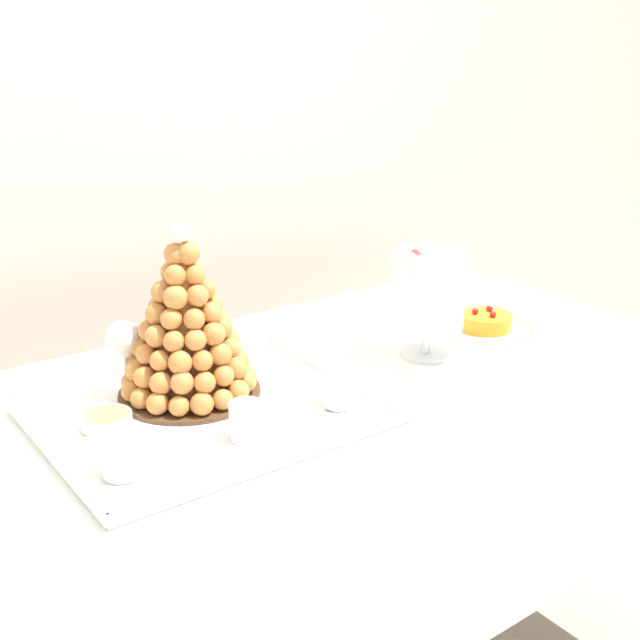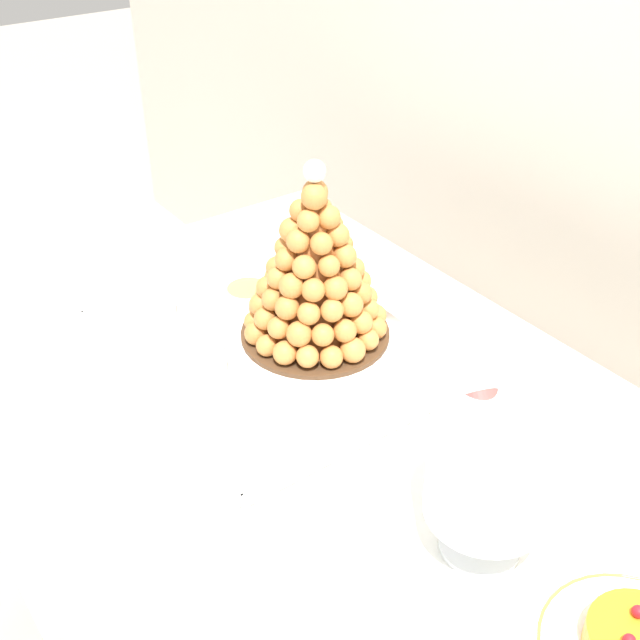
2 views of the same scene
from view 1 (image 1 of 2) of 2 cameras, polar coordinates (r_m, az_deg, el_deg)
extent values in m
cube|color=silver|center=(2.05, -13.11, 16.51)|extent=(4.80, 0.10, 2.50)
cylinder|color=brown|center=(2.26, 9.57, -6.50)|extent=(0.04, 0.04, 0.72)
cube|color=brown|center=(1.47, 1.64, -5.11)|extent=(1.45, 0.81, 0.02)
cube|color=white|center=(1.46, 1.64, -4.70)|extent=(1.51, 0.87, 0.00)
cube|color=white|center=(1.25, 14.34, -16.07)|extent=(1.51, 0.01, 0.23)
cube|color=white|center=(1.84, -6.71, -3.56)|extent=(1.51, 0.01, 0.23)
cube|color=white|center=(2.02, 18.72, -2.33)|extent=(0.01, 0.87, 0.23)
cube|color=white|center=(1.35, -8.01, -6.77)|extent=(0.52, 0.43, 0.01)
cube|color=white|center=(1.18, -2.97, -10.01)|extent=(0.52, 0.01, 0.02)
cube|color=white|center=(1.52, -11.91, -3.41)|extent=(0.52, 0.01, 0.02)
cube|color=white|center=(1.26, -18.69, -9.11)|extent=(0.01, 0.43, 0.02)
cube|color=white|center=(1.47, 0.96, -3.74)|extent=(0.01, 0.43, 0.02)
cylinder|color=white|center=(1.35, -8.02, -6.61)|extent=(0.39, 0.39, 0.00)
cylinder|color=#4C331E|center=(1.42, -9.28, -5.13)|extent=(0.25, 0.25, 0.01)
cone|color=#AF6A33|center=(1.37, -9.58, -0.02)|extent=(0.17, 0.17, 0.26)
sphere|color=#D08642|center=(1.45, -5.81, -3.35)|extent=(0.04, 0.04, 0.04)
sphere|color=#D08642|center=(1.48, -6.76, -2.93)|extent=(0.03, 0.03, 0.03)
sphere|color=#CB813E|center=(1.49, -8.00, -2.75)|extent=(0.04, 0.04, 0.04)
sphere|color=#D08742|center=(1.50, -9.40, -2.74)|extent=(0.04, 0.04, 0.04)
sphere|color=#D28943|center=(1.49, -10.79, -2.87)|extent=(0.03, 0.03, 0.03)
sphere|color=#D28943|center=(1.48, -12.01, -3.26)|extent=(0.03, 0.03, 0.03)
sphere|color=#D08742|center=(1.45, -12.91, -3.82)|extent=(0.04, 0.04, 0.04)
sphere|color=#D08642|center=(1.42, -13.38, -4.35)|extent=(0.03, 0.03, 0.03)
sphere|color=#D18843|center=(1.39, -13.31, -4.99)|extent=(0.04, 0.04, 0.04)
sphere|color=#CF8541|center=(1.36, -12.69, -5.50)|extent=(0.04, 0.04, 0.04)
sphere|color=#CB803E|center=(1.33, -11.55, -5.88)|extent=(0.04, 0.04, 0.04)
sphere|color=#CC823F|center=(1.32, -10.06, -6.09)|extent=(0.03, 0.03, 0.03)
sphere|color=#CB803E|center=(1.32, -8.45, -5.96)|extent=(0.04, 0.04, 0.04)
sphere|color=#CD833F|center=(1.33, -6.98, -5.68)|extent=(0.04, 0.04, 0.04)
sphere|color=#CF8541|center=(1.35, -5.89, -5.08)|extent=(0.04, 0.04, 0.04)
sphere|color=#D28943|center=(1.38, -5.31, -4.43)|extent=(0.04, 0.04, 0.04)
sphere|color=#CD823F|center=(1.42, -5.29, -3.94)|extent=(0.04, 0.04, 0.04)
sphere|color=#D18742|center=(1.46, -7.07, -2.04)|extent=(0.04, 0.04, 0.04)
sphere|color=#D18742|center=(1.47, -8.32, -1.75)|extent=(0.03, 0.03, 0.03)
sphere|color=#D28843|center=(1.48, -9.73, -1.75)|extent=(0.04, 0.04, 0.04)
sphere|color=#CE8340|center=(1.47, -11.09, -1.99)|extent=(0.04, 0.04, 0.04)
sphere|color=#D08742|center=(1.45, -12.20, -2.34)|extent=(0.04, 0.04, 0.04)
sphere|color=#D08641|center=(1.42, -12.87, -2.88)|extent=(0.04, 0.04, 0.04)
sphere|color=#D08742|center=(1.38, -12.96, -3.56)|extent=(0.04, 0.04, 0.04)
sphere|color=#CD833F|center=(1.35, -12.43, -4.02)|extent=(0.04, 0.04, 0.04)
sphere|color=#CC813F|center=(1.33, -11.33, -4.44)|extent=(0.04, 0.04, 0.04)
sphere|color=#D08742|center=(1.31, -9.85, -4.44)|extent=(0.04, 0.04, 0.04)
sphere|color=#D08742|center=(1.32, -8.26, -4.45)|extent=(0.04, 0.04, 0.04)
sphere|color=#D08641|center=(1.33, -6.91, -3.99)|extent=(0.04, 0.04, 0.04)
sphere|color=#CD833F|center=(1.36, -6.05, -3.45)|extent=(0.04, 0.04, 0.04)
sphere|color=#CE8440|center=(1.40, -5.81, -2.87)|extent=(0.04, 0.04, 0.04)
sphere|color=#CF8541|center=(1.43, -6.18, -2.38)|extent=(0.04, 0.04, 0.04)
sphere|color=#CB803E|center=(1.45, -8.35, -0.73)|extent=(0.04, 0.04, 0.04)
sphere|color=#D28843|center=(1.45, -9.74, -0.71)|extent=(0.04, 0.04, 0.04)
sphere|color=#D18843|center=(1.44, -11.09, -0.92)|extent=(0.04, 0.04, 0.04)
sphere|color=#D08742|center=(1.42, -12.10, -1.41)|extent=(0.04, 0.04, 0.04)
sphere|color=#CD8340|center=(1.39, -12.55, -2.00)|extent=(0.04, 0.04, 0.04)
sphere|color=#CE8440|center=(1.36, -12.32, -2.40)|extent=(0.04, 0.04, 0.04)
sphere|color=#CE8340|center=(1.33, -11.39, -2.88)|extent=(0.03, 0.03, 0.03)
sphere|color=#CD833F|center=(1.32, -9.97, -3.02)|extent=(0.04, 0.04, 0.04)
sphere|color=#CB813E|center=(1.32, -8.42, -2.90)|extent=(0.04, 0.04, 0.04)
sphere|color=#CD833F|center=(1.34, -7.15, -2.44)|extent=(0.04, 0.04, 0.04)
sphere|color=#D18843|center=(1.37, -6.46, -2.00)|extent=(0.04, 0.04, 0.04)
sphere|color=#D18742|center=(1.40, -6.49, -1.37)|extent=(0.04, 0.04, 0.04)
sphere|color=#CF8541|center=(1.43, -7.17, -1.05)|extent=(0.04, 0.04, 0.04)
sphere|color=#D18742|center=(1.43, -9.44, 0.27)|extent=(0.04, 0.04, 0.04)
sphere|color=#CB803D|center=(1.42, -10.80, 0.05)|extent=(0.03, 0.03, 0.03)
sphere|color=#CD823F|center=(1.40, -11.80, -0.35)|extent=(0.04, 0.04, 0.04)
sphere|color=#CC813E|center=(1.37, -12.13, -0.75)|extent=(0.04, 0.04, 0.04)
sphere|color=#D28843|center=(1.34, -11.63, -1.14)|extent=(0.04, 0.04, 0.04)
sphere|color=#CB813E|center=(1.32, -10.42, -1.52)|extent=(0.04, 0.04, 0.04)
sphere|color=#D18742|center=(1.32, -8.91, -1.43)|extent=(0.04, 0.04, 0.04)
sphere|color=#CD823F|center=(1.33, -7.63, -1.01)|extent=(0.04, 0.04, 0.04)
sphere|color=#CF8541|center=(1.36, -7.00, -0.56)|extent=(0.04, 0.04, 0.04)
sphere|color=#CC823F|center=(1.39, -7.20, -0.15)|extent=(0.04, 0.04, 0.04)
sphere|color=#CF8541|center=(1.42, -8.11, 0.19)|extent=(0.04, 0.04, 0.04)
sphere|color=#CB803D|center=(1.41, -10.23, 1.37)|extent=(0.03, 0.03, 0.03)
sphere|color=#D28843|center=(1.39, -11.42, 0.87)|extent=(0.04, 0.04, 0.04)
sphere|color=#CB803E|center=(1.35, -11.61, 0.45)|extent=(0.04, 0.04, 0.04)
sphere|color=#D28843|center=(1.32, -10.61, 0.05)|extent=(0.04, 0.04, 0.04)
sphere|color=#CD833F|center=(1.32, -8.99, 0.05)|extent=(0.04, 0.04, 0.04)
sphere|color=#D28943|center=(1.34, -7.77, 0.50)|extent=(0.04, 0.04, 0.04)
sphere|color=#CC823F|center=(1.38, -7.68, 1.03)|extent=(0.03, 0.03, 0.03)
sphere|color=#D08742|center=(1.40, -8.71, 1.41)|extent=(0.04, 0.04, 0.04)
sphere|color=#CB803E|center=(1.38, -10.61, 2.35)|extent=(0.04, 0.04, 0.04)
sphere|color=#D08642|center=(1.35, -11.23, 1.97)|extent=(0.04, 0.04, 0.04)
sphere|color=#D08642|center=(1.32, -10.31, 1.60)|extent=(0.04, 0.04, 0.04)
sphere|color=#D08642|center=(1.32, -8.76, 1.73)|extent=(0.04, 0.04, 0.04)
sphere|color=#CD823F|center=(1.36, -8.19, 2.20)|extent=(0.04, 0.04, 0.04)
sphere|color=#D08641|center=(1.38, -9.13, 2.53)|extent=(0.04, 0.04, 0.04)
sphere|color=#D08642|center=(1.36, -10.60, 3.40)|extent=(0.04, 0.04, 0.04)
sphere|color=#CD833F|center=(1.32, -10.33, 3.15)|extent=(0.04, 0.04, 0.04)
sphere|color=#CF8541|center=(1.33, -8.94, 3.22)|extent=(0.03, 0.03, 0.03)
sphere|color=#CF8541|center=(1.36, -9.25, 3.59)|extent=(0.04, 0.04, 0.04)
sphere|color=#CE8440|center=(1.34, -10.29, 4.63)|extent=(0.04, 0.04, 0.04)
sphere|color=#CC823F|center=(1.33, -9.43, 4.72)|extent=(0.04, 0.04, 0.04)
sphere|color=white|center=(1.33, -9.95, 6.24)|extent=(0.03, 0.03, 0.03)
cylinder|color=silver|center=(1.18, -13.99, -9.45)|extent=(0.06, 0.06, 0.06)
cylinder|color=#F4EAC6|center=(1.19, -13.93, -10.12)|extent=(0.05, 0.05, 0.02)
cylinder|color=white|center=(1.18, -14.01, -9.26)|extent=(0.05, 0.05, 0.02)
sphere|color=brown|center=(1.18, -13.69, -8.59)|extent=(0.02, 0.02, 0.02)
cylinder|color=silver|center=(1.25, -5.30, -7.19)|extent=(0.05, 0.05, 0.06)
cylinder|color=gold|center=(1.25, -5.28, -7.87)|extent=(0.05, 0.05, 0.02)
cylinder|color=#EAC166|center=(1.25, -5.31, -7.00)|extent=(0.05, 0.05, 0.02)
sphere|color=brown|center=(1.23, -5.33, -6.63)|extent=(0.02, 0.02, 0.02)
cylinder|color=silver|center=(1.35, 1.30, -5.03)|extent=(0.05, 0.05, 0.06)
cylinder|color=brown|center=(1.36, 1.30, -5.62)|extent=(0.05, 0.05, 0.02)
cylinder|color=#8C603D|center=(1.35, 1.30, -4.86)|extent=(0.05, 0.05, 0.02)
sphere|color=brown|center=(1.34, 0.95, -4.39)|extent=(0.02, 0.02, 0.02)
cylinder|color=white|center=(1.33, -15.03, -6.93)|extent=(0.08, 0.08, 0.02)
cylinder|color=#F2CC59|center=(1.33, -15.06, -6.60)|extent=(0.07, 0.07, 0.00)
cylinder|color=white|center=(1.60, 7.52, -2.44)|extent=(0.10, 0.10, 0.01)
cylinder|color=white|center=(1.59, 7.57, -1.40)|extent=(0.02, 0.02, 0.06)
cylinder|color=white|center=(1.56, 7.73, 2.18)|extent=(0.14, 0.14, 0.15)
cylinder|color=yellow|center=(1.60, 8.66, 0.40)|extent=(0.06, 0.05, 0.05)
cylinder|color=yellow|center=(1.60, 6.48, 0.48)|extent=(0.06, 0.06, 0.02)
cylinder|color=#D199D8|center=(1.56, 6.92, -0.06)|extent=(0.07, 0.06, 0.06)
cylinder|color=#72B2E0|center=(1.55, 8.71, -0.20)|extent=(0.06, 0.05, 0.05)
cylinder|color=#E54C47|center=(1.59, 7.95, 1.27)|extent=(0.06, 0.05, 0.04)
cylinder|color=yellow|center=(1.56, 7.06, 0.87)|extent=(0.07, 0.06, 0.07)
cylinder|color=yellow|center=(1.55, 8.02, 0.78)|extent=(0.06, 0.06, 0.05)
cylinder|color=#D199D8|center=(1.59, 7.02, 2.18)|extent=(0.07, 0.06, 0.06)
cylinder|color=yellow|center=(1.56, 6.74, 1.78)|extent=(0.06, 0.05, 0.05)
cylinder|color=#9ED860|center=(1.53, 8.14, 1.40)|extent=(0.06, 0.05, 0.05)
cylinder|color=#D199D8|center=(1.57, 8.22, 1.84)|extent=(0.07, 0.05, 0.07)
cylinder|color=yellow|center=(1.57, 7.11, 2.79)|extent=(0.06, 0.05, 0.06)
cylinder|color=#9ED860|center=(1.54, 7.46, 2.46)|extent=(0.07, 0.06, 0.06)
cylinder|color=pink|center=(1.53, 8.70, 2.23)|extent=(0.06, 0.05, 0.05)
cylinder|color=yellow|center=(1.57, 8.16, 2.73)|extent=(0.06, 0.06, 0.05)
cylinder|color=#E54C47|center=(1.54, 7.09, 3.40)|extent=(0.06, 0.04, 0.06)
cylinder|color=#F9A54C|center=(1.52, 8.39, 3.07)|extent=(0.06, 0.05, 0.05)
cylinder|color=#D199D8|center=(1.56, 8.08, 3.50)|extent=(0.08, 0.06, 0.08)
cylinder|color=#E54C47|center=(1.52, 6.64, 4.10)|extent=(0.06, 0.05, 0.06)
cylinder|color=#D199D8|center=(1.52, 8.40, 3.99)|extent=(0.06, 0.05, 0.06)
cylinder|color=pink|center=(1.56, 8.83, 4.42)|extent=(0.05, 0.05, 0.02)
cylinder|color=#72B2E0|center=(1.57, 7.26, 4.58)|extent=(0.06, 0.05, 0.04)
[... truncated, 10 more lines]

